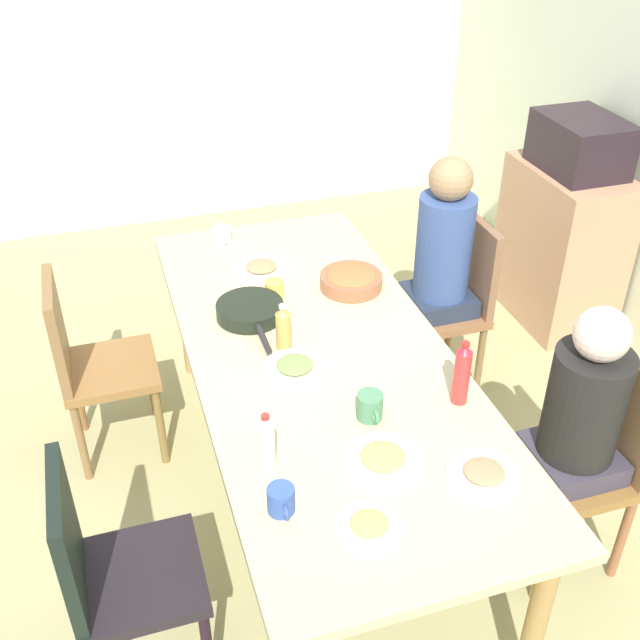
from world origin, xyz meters
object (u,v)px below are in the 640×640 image
(plate_0, at_px, (295,367))
(cup_2, at_px, (274,289))
(chair_2, at_px, (454,296))
(bottle_2, at_px, (267,444))
(plate_3, at_px, (383,459))
(cup_1, at_px, (281,500))
(plate_1, at_px, (369,527))
(side_cabinet, at_px, (560,245))
(bottle_0, at_px, (283,328))
(bottle_1, at_px, (462,374))
(person_2, at_px, (440,261))
(bowl_0, at_px, (351,279))
(cup_3, at_px, (370,406))
(microwave, at_px, (580,144))
(person_3, at_px, (577,423))
(serving_pan, at_px, (250,311))
(cup_0, at_px, (222,234))
(dining_table, at_px, (320,368))
(chair_3, at_px, (591,453))
(chair_0, at_px, (111,569))
(plate_2, at_px, (484,475))
(chair_1, at_px, (89,360))
(plate_4, at_px, (261,269))

(plate_0, relative_size, cup_2, 2.11)
(chair_2, bearing_deg, bottle_2, -47.29)
(plate_3, bearing_deg, cup_2, -176.08)
(chair_2, height_order, cup_1, chair_2)
(plate_1, bearing_deg, plate_3, 150.61)
(cup_1, height_order, side_cabinet, side_cabinet)
(bottle_0, distance_m, bottle_2, 0.65)
(plate_3, distance_m, bottle_1, 0.43)
(person_2, xyz_separation_m, bowl_0, (0.15, -0.50, 0.07))
(bowl_0, height_order, cup_3, cup_3)
(bottle_0, height_order, microwave, microwave)
(cup_3, bearing_deg, plate_1, -20.72)
(person_3, xyz_separation_m, serving_pan, (-0.89, -0.96, 0.11))
(cup_2, bearing_deg, chair_2, 97.81)
(cup_1, bearing_deg, cup_3, 128.45)
(bowl_0, distance_m, microwave, 1.57)
(cup_0, bearing_deg, plate_1, 1.41)
(plate_3, xyz_separation_m, bottle_2, (-0.08, -0.35, 0.09))
(bowl_0, distance_m, serving_pan, 0.48)
(dining_table, height_order, bottle_1, bottle_1)
(chair_3, relative_size, person_3, 0.78)
(cup_2, bearing_deg, plate_0, -6.51)
(bowl_0, height_order, cup_1, cup_1)
(chair_0, distance_m, chair_2, 2.07)
(cup_3, relative_size, bottle_1, 0.50)
(chair_0, xyz_separation_m, bottle_2, (-0.03, 0.52, 0.35))
(plate_0, height_order, bowl_0, bowl_0)
(person_3, relative_size, plate_1, 5.70)
(plate_2, height_order, plate_3, same)
(dining_table, bearing_deg, plate_1, -8.24)
(chair_0, distance_m, bowl_0, 1.53)
(plate_1, relative_size, cup_3, 1.61)
(person_2, xyz_separation_m, bottle_1, (0.99, -0.39, 0.15))
(chair_1, bearing_deg, cup_3, 42.97)
(cup_3, relative_size, side_cabinet, 0.14)
(person_2, relative_size, cup_2, 10.60)
(serving_pan, bearing_deg, dining_table, 31.25)
(chair_1, height_order, plate_1, chair_1)
(microwave, bearing_deg, dining_table, -60.52)
(microwave, bearing_deg, chair_1, -81.15)
(serving_pan, xyz_separation_m, cup_1, (1.04, -0.15, 0.01))
(cup_0, bearing_deg, chair_3, 33.19)
(chair_0, relative_size, plate_4, 3.57)
(plate_3, height_order, side_cabinet, side_cabinet)
(person_3, xyz_separation_m, bottle_1, (-0.15, -0.39, 0.19))
(serving_pan, height_order, bottle_2, bottle_2)
(chair_1, distance_m, person_3, 2.00)
(chair_0, xyz_separation_m, cup_2, (-1.02, 0.80, 0.28))
(side_cabinet, bearing_deg, person_3, -31.67)
(plate_0, distance_m, cup_0, 1.09)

